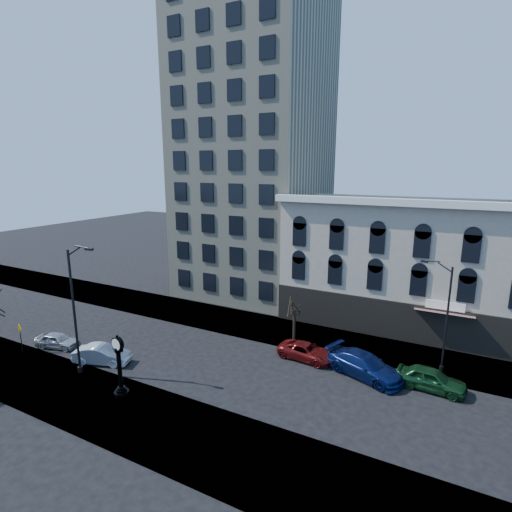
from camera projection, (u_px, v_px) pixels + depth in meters
The scene contains 15 objects.
ground at pixel (210, 362), 31.54m from camera, with size 160.00×160.00×0.00m, color black.
sidewalk_far at pixel (257, 326), 38.44m from camera, with size 160.00×6.00×0.12m, color gray.
sidewalk_near at pixel (137, 416), 24.62m from camera, with size 160.00×6.00×0.12m, color gray.
cream_tower at pixel (254, 129), 46.37m from camera, with size 15.90×15.40×42.50m.
victorian_row at pixel (405, 263), 38.52m from camera, with size 22.60×11.19×12.50m.
street_clock at pixel (120, 368), 26.35m from camera, with size 0.98×0.98×4.33m.
street_lamp_near at pixel (78, 277), 27.86m from camera, with size 2.55×0.61×9.88m.
street_lamp_far at pixel (441, 287), 28.90m from camera, with size 2.19×0.54×8.50m.
bare_tree_far at pixel (295, 303), 34.64m from camera, with size 2.59×2.59×4.44m.
warning_sign at pixel (20, 333), 32.47m from camera, with size 0.80×0.29×2.54m.
car_near_a at pixel (58, 340), 33.92m from camera, with size 1.51×3.75×1.28m, color #A5A8AD.
car_near_b at pixel (102, 354), 31.20m from camera, with size 1.53×4.40×1.45m, color silver.
car_far_a at pixel (307, 352), 31.87m from camera, with size 2.14×4.63×1.29m, color maroon.
car_far_b at pixel (365, 365), 29.23m from camera, with size 2.40×5.89×1.71m, color #0C194C.
car_far_c at pixel (431, 379), 27.51m from camera, with size 1.84×4.57×1.56m, color #143F1E.
Camera 1 is at (16.63, -23.94, 15.13)m, focal length 28.00 mm.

